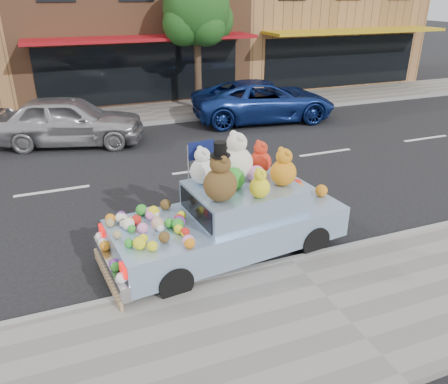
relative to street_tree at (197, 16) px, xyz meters
name	(u,v)px	position (x,y,z in m)	size (l,w,h in m)	color
ground	(203,170)	(-2.03, -6.55, -3.69)	(120.00, 120.00, 0.00)	black
near_sidewalk	(338,312)	(-2.03, -13.05, -3.63)	(60.00, 3.00, 0.12)	gray
far_sidewalk	(152,113)	(-2.03, -0.05, -3.63)	(60.00, 3.00, 0.12)	gray
near_kerb	(291,261)	(-2.03, -11.55, -3.63)	(60.00, 0.12, 0.13)	gray
far_kerb	(161,123)	(-2.03, -1.55, -3.63)	(60.00, 0.12, 0.13)	gray
storefront_mid	(122,13)	(-2.03, 5.42, -0.05)	(10.00, 9.80, 7.30)	brown
storefront_right	(304,10)	(7.97, 5.42, -0.05)	(10.00, 9.80, 7.30)	#A57245
street_tree	(197,16)	(0.00, 0.00, 0.00)	(3.00, 2.70, 5.22)	#38281C
car_silver	(69,121)	(-5.30, -2.83, -2.90)	(1.87, 4.65, 1.59)	#AEADB2
car_blue	(264,101)	(1.84, -2.39, -2.94)	(2.52, 5.46, 1.52)	navy
art_car	(229,215)	(-2.93, -10.78, -2.88)	(4.65, 2.23, 2.37)	black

